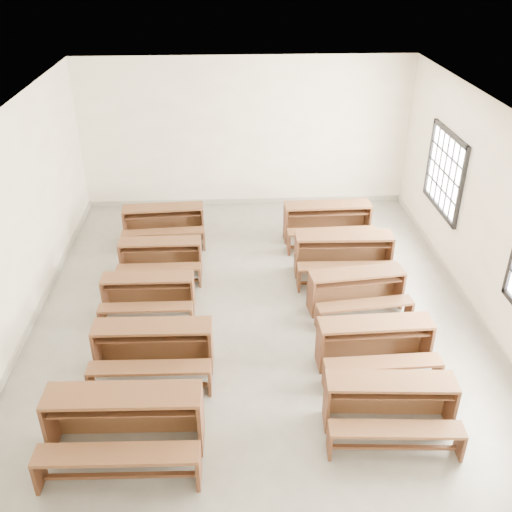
{
  "coord_description": "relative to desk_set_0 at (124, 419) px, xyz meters",
  "views": [
    {
      "loc": [
        -0.4,
        -7.55,
        5.26
      ],
      "look_at": [
        0.0,
        0.0,
        1.0
      ],
      "focal_mm": 40.0,
      "sensor_mm": 36.0,
      "label": 1
    }
  ],
  "objects": [
    {
      "name": "room",
      "position": [
        1.74,
        2.75,
        1.68
      ],
      "size": [
        8.5,
        8.5,
        3.2
      ],
      "color": "gray",
      "rests_on": "ground"
    },
    {
      "name": "desk_set_0",
      "position": [
        0.0,
        0.0,
        0.0
      ],
      "size": [
        1.79,
        0.97,
        0.8
      ],
      "rotation": [
        0.0,
        0.0,
        -0.03
      ],
      "color": "brown",
      "rests_on": "ground"
    },
    {
      "name": "desk_set_1",
      "position": [
        0.18,
        1.39,
        -0.05
      ],
      "size": [
        1.61,
        0.86,
        0.72
      ],
      "rotation": [
        0.0,
        0.0,
        -0.02
      ],
      "color": "brown",
      "rests_on": "ground"
    },
    {
      "name": "desk_set_2",
      "position": [
        -0.05,
        2.79,
        -0.09
      ],
      "size": [
        1.43,
        0.75,
        0.64
      ],
      "rotation": [
        0.0,
        0.0,
        -0.01
      ],
      "color": "brown",
      "rests_on": "ground"
    },
    {
      "name": "desk_set_3",
      "position": [
        0.03,
        3.98,
        -0.09
      ],
      "size": [
        1.42,
        0.74,
        0.64
      ],
      "rotation": [
        0.0,
        0.0,
        -0.0
      ],
      "color": "brown",
      "rests_on": "ground"
    },
    {
      "name": "desk_set_4",
      "position": [
        -0.02,
        5.27,
        -0.06
      ],
      "size": [
        1.6,
        0.9,
        0.7
      ],
      "rotation": [
        0.0,
        0.0,
        0.06
      ],
      "color": "brown",
      "rests_on": "ground"
    },
    {
      "name": "desk_set_5",
      "position": [
        3.12,
        0.18,
        -0.06
      ],
      "size": [
        1.59,
        0.9,
        0.69
      ],
      "rotation": [
        0.0,
        0.0,
        -0.07
      ],
      "color": "brown",
      "rests_on": "ground"
    },
    {
      "name": "desk_set_6",
      "position": [
        3.21,
        1.33,
        -0.06
      ],
      "size": [
        1.58,
        0.85,
        0.7
      ],
      "rotation": [
        0.0,
        0.0,
        0.03
      ],
      "color": "brown",
      "rests_on": "ground"
    },
    {
      "name": "desk_set_7",
      "position": [
        3.24,
        2.69,
        -0.07
      ],
      "size": [
        1.58,
        0.95,
        0.67
      ],
      "rotation": [
        0.0,
        0.0,
        0.12
      ],
      "color": "brown",
      "rests_on": "ground"
    },
    {
      "name": "desk_set_8",
      "position": [
        3.23,
        3.8,
        -0.02
      ],
      "size": [
        1.71,
        0.92,
        0.76
      ],
      "rotation": [
        0.0,
        0.0,
        -0.03
      ],
      "color": "brown",
      "rests_on": "ground"
    },
    {
      "name": "desk_set_9",
      "position": [
        3.16,
        5.12,
        -0.03
      ],
      "size": [
        1.69,
        0.91,
        0.75
      ],
      "rotation": [
        0.0,
        0.0,
        0.03
      ],
      "color": "brown",
      "rests_on": "ground"
    }
  ]
}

